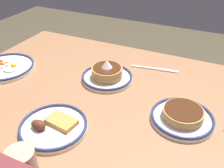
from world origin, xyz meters
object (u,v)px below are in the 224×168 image
(plate_center_pancakes, at_px, (107,75))
(plate_far_companion, at_px, (53,126))
(plate_near_main, at_px, (5,67))
(plate_far_side, at_px, (182,116))
(butter_knife, at_px, (155,69))

(plate_center_pancakes, bearing_deg, plate_far_companion, 85.79)
(plate_near_main, relative_size, plate_far_companion, 1.16)
(plate_far_companion, distance_m, plate_far_side, 0.46)
(plate_near_main, relative_size, plate_far_side, 1.21)
(plate_near_main, distance_m, plate_far_companion, 0.53)
(plate_near_main, height_order, plate_center_pancakes, plate_center_pancakes)
(plate_far_companion, height_order, plate_far_side, plate_far_side)
(plate_center_pancakes, height_order, butter_knife, plate_center_pancakes)
(plate_center_pancakes, height_order, plate_far_side, plate_center_pancakes)
(plate_far_side, bearing_deg, plate_center_pancakes, -20.41)
(plate_center_pancakes, relative_size, butter_knife, 1.00)
(butter_knife, bearing_deg, plate_far_companion, 70.36)
(plate_near_main, distance_m, plate_center_pancakes, 0.51)
(plate_near_main, bearing_deg, butter_knife, -154.86)
(butter_knife, bearing_deg, plate_near_main, 25.14)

